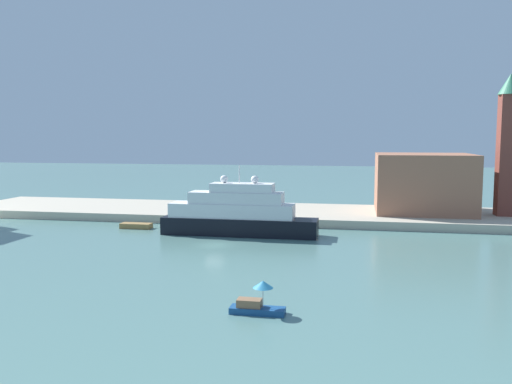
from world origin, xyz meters
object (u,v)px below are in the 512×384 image
harbor_building (423,183)px  bell_tower (508,140)px  work_barge (136,226)px  person_figure (209,210)px  parked_car (186,210)px  mooring_bollard (230,215)px  small_motorboat (257,302)px  large_yacht (237,214)px

harbor_building → bell_tower: 15.37m
work_barge → person_figure: (10.14, 7.71, 1.81)m
parked_car → bell_tower: bearing=8.2°
bell_tower → mooring_bollard: bell_tower is taller
work_barge → bell_tower: 63.46m
person_figure → mooring_bollard: person_figure is taller
parked_car → mooring_bollard: (8.34, -2.11, -0.28)m
small_motorboat → work_barge: bearing=126.1°
bell_tower → mooring_bollard: size_ratio=38.77×
person_figure → mooring_bollard: bearing=-20.3°
bell_tower → mooring_bollard: bearing=-167.8°
work_barge → mooring_bollard: size_ratio=8.22×
parked_car → mooring_bollard: bearing=-14.2°
person_figure → mooring_bollard: size_ratio=2.84×
parked_car → large_yacht: bearing=-43.1°
bell_tower → person_figure: (-49.67, -8.42, -12.02)m
bell_tower → parked_car: size_ratio=6.17×
work_barge → small_motorboat: bearing=-53.9°
bell_tower → person_figure: bell_tower is taller
large_yacht → harbor_building: bearing=35.5°
small_motorboat → large_yacht: bearing=105.6°
mooring_bollard → parked_car: bearing=165.8°
large_yacht → work_barge: 17.75m
harbor_building → mooring_bollard: bearing=-159.6°
small_motorboat → bell_tower: (32.81, 53.19, 13.25)m
parked_car → person_figure: bearing=-8.5°
small_motorboat → mooring_bollard: small_motorboat is taller
large_yacht → work_barge: bearing=171.7°
work_barge → mooring_bollard: mooring_bollard is taller
large_yacht → parked_car: bearing=136.9°
person_figure → small_motorboat: bearing=-69.4°
large_yacht → bell_tower: bearing=23.7°
harbor_building → parked_car: size_ratio=4.28×
bell_tower → harbor_building: bearing=170.3°
small_motorboat → person_figure: (-16.86, 44.77, 1.23)m
large_yacht → parked_car: (-11.63, 10.90, -1.15)m
large_yacht → work_barge: (-17.35, 2.53, -2.75)m
bell_tower → parked_car: bell_tower is taller
large_yacht → person_figure: bearing=125.2°
small_motorboat → mooring_bollard: bearing=106.6°
large_yacht → small_motorboat: large_yacht is taller
harbor_building → person_figure: (-36.53, -10.66, -4.35)m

